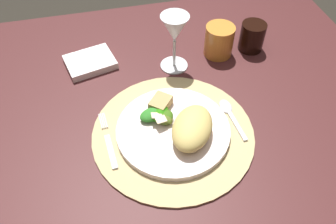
% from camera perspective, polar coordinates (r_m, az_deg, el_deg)
% --- Properties ---
extents(dining_table, '(1.36, 0.93, 0.74)m').
position_cam_1_polar(dining_table, '(0.92, -5.36, -4.95)').
color(dining_table, '#441E1E').
rests_on(dining_table, ground).
extents(placemat, '(0.37, 0.37, 0.01)m').
position_cam_1_polar(placemat, '(0.78, 0.86, -3.53)').
color(placemat, tan).
rests_on(placemat, dining_table).
extents(dinner_plate, '(0.26, 0.26, 0.01)m').
position_cam_1_polar(dinner_plate, '(0.77, 0.87, -3.05)').
color(dinner_plate, silver).
rests_on(dinner_plate, placemat).
extents(pasta_serving, '(0.14, 0.15, 0.05)m').
position_cam_1_polar(pasta_serving, '(0.73, 4.09, -2.66)').
color(pasta_serving, '#D5BB64').
rests_on(pasta_serving, dinner_plate).
extents(salad_greens, '(0.09, 0.08, 0.03)m').
position_cam_1_polar(salad_greens, '(0.77, -1.55, -0.50)').
color(salad_greens, '#28790F').
rests_on(salad_greens, dinner_plate).
extents(bread_piece, '(0.06, 0.06, 0.02)m').
position_cam_1_polar(bread_piece, '(0.80, -1.25, 1.47)').
color(bread_piece, tan).
rests_on(bread_piece, dinner_plate).
extents(fork, '(0.03, 0.16, 0.00)m').
position_cam_1_polar(fork, '(0.76, -9.96, -5.05)').
color(fork, silver).
rests_on(fork, placemat).
extents(spoon, '(0.03, 0.13, 0.01)m').
position_cam_1_polar(spoon, '(0.82, 10.21, 0.01)').
color(spoon, silver).
rests_on(spoon, placemat).
extents(napkin, '(0.15, 0.13, 0.02)m').
position_cam_1_polar(napkin, '(0.96, -12.95, 8.18)').
color(napkin, white).
rests_on(napkin, dining_table).
extents(wine_glass, '(0.07, 0.07, 0.16)m').
position_cam_1_polar(wine_glass, '(0.87, 1.12, 13.40)').
color(wine_glass, silver).
rests_on(wine_glass, dining_table).
extents(amber_tumbler, '(0.08, 0.08, 0.09)m').
position_cam_1_polar(amber_tumbler, '(0.97, 8.57, 11.77)').
color(amber_tumbler, orange).
rests_on(amber_tumbler, dining_table).
extents(dark_tumbler, '(0.07, 0.07, 0.08)m').
position_cam_1_polar(dark_tumbler, '(1.01, 13.95, 12.19)').
color(dark_tumbler, black).
rests_on(dark_tumbler, dining_table).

